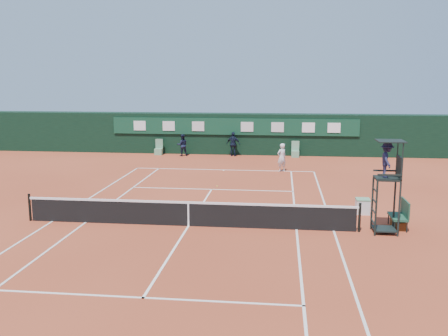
% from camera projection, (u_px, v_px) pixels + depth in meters
% --- Properties ---
extents(ground, '(90.00, 90.00, 0.00)m').
position_uv_depth(ground, '(189.00, 226.00, 19.17)').
color(ground, '#AE4629').
rests_on(ground, ground).
extents(court_lines, '(11.05, 23.85, 0.01)m').
position_uv_depth(court_lines, '(189.00, 226.00, 19.16)').
color(court_lines, white).
rests_on(court_lines, ground).
extents(tennis_net, '(12.90, 0.10, 1.10)m').
position_uv_depth(tennis_net, '(188.00, 213.00, 19.07)').
color(tennis_net, black).
rests_on(tennis_net, ground).
extents(back_wall, '(40.00, 1.65, 3.00)m').
position_uv_depth(back_wall, '(234.00, 133.00, 37.21)').
color(back_wall, black).
rests_on(back_wall, ground).
extents(linesman_chair_left, '(0.55, 0.50, 1.15)m').
position_uv_depth(linesman_chair_left, '(159.00, 150.00, 36.82)').
color(linesman_chair_left, '#64996F').
rests_on(linesman_chair_left, ground).
extents(linesman_chair_right, '(0.55, 0.50, 1.15)m').
position_uv_depth(linesman_chair_right, '(295.00, 153.00, 35.69)').
color(linesman_chair_right, '#649972').
rests_on(linesman_chair_right, ground).
extents(umpire_chair, '(0.96, 0.95, 3.42)m').
position_uv_depth(umpire_chair, '(387.00, 167.00, 17.90)').
color(umpire_chair, black).
rests_on(umpire_chair, ground).
extents(player_bench, '(0.56, 1.20, 1.10)m').
position_uv_depth(player_bench, '(401.00, 213.00, 18.77)').
color(player_bench, '#1B4530').
rests_on(player_bench, ground).
extents(tennis_bag, '(0.44, 0.87, 0.32)m').
position_uv_depth(tennis_bag, '(398.00, 224.00, 18.87)').
color(tennis_bag, black).
rests_on(tennis_bag, ground).
extents(cooler, '(0.57, 0.57, 0.65)m').
position_uv_depth(cooler, '(363.00, 206.00, 20.85)').
color(cooler, silver).
rests_on(cooler, ground).
extents(tennis_ball, '(0.06, 0.06, 0.06)m').
position_uv_depth(tennis_ball, '(217.00, 186.00, 26.08)').
color(tennis_ball, '#D4EB36').
rests_on(tennis_ball, ground).
extents(player, '(0.74, 0.71, 1.71)m').
position_uv_depth(player, '(282.00, 157.00, 30.18)').
color(player, silver).
rests_on(player, ground).
extents(ball_kid_left, '(0.91, 0.79, 1.58)m').
position_uv_depth(ball_kid_left, '(182.00, 145.00, 36.19)').
color(ball_kid_left, black).
rests_on(ball_kid_left, ground).
extents(ball_kid_right, '(1.10, 0.64, 1.76)m').
position_uv_depth(ball_kid_right, '(233.00, 144.00, 36.08)').
color(ball_kid_right, black).
rests_on(ball_kid_right, ground).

